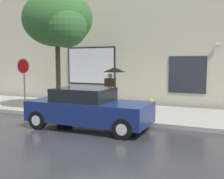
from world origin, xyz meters
name	(u,v)px	position (x,y,z in m)	size (l,w,h in m)	color
ground_plane	(87,128)	(0.00, 0.00, 0.00)	(60.00, 60.00, 0.00)	#333338
sidewalk	(119,112)	(0.00, 3.00, 0.07)	(20.00, 4.00, 0.15)	#A3A099
building_facade	(137,40)	(-0.02, 5.50, 3.48)	(20.00, 0.67, 7.00)	beige
parked_car	(88,108)	(0.07, -0.06, 0.70)	(4.26, 1.87, 1.42)	navy
fire_hydrant	(151,109)	(1.86, 1.58, 0.54)	(0.30, 0.44, 0.80)	yellow
pedestrian_with_umbrella	(113,76)	(-0.36, 3.10, 1.70)	(1.04, 1.04, 1.93)	black
street_tree	(59,21)	(-2.44, 1.91, 4.12)	(3.25, 2.76, 5.28)	#4C3823
stop_sign	(24,73)	(-4.47, 1.86, 1.81)	(0.76, 0.10, 2.35)	gray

